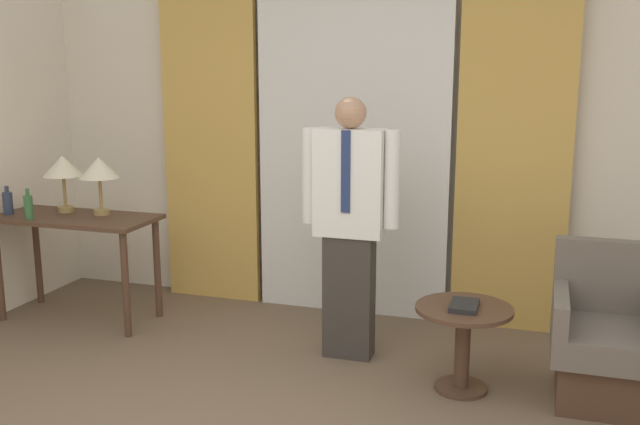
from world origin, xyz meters
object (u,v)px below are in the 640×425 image
Objects in this scene: desk at (76,233)px; person at (350,219)px; table_lamp_right at (99,170)px; table_lamp_left at (63,168)px; bottle_by_lamp at (8,203)px; book at (464,306)px; armchair at (605,344)px; bottle_near_edge at (29,207)px; side_table at (463,334)px.

person is at bearing -1.74° from desk.
desk is 0.49m from table_lamp_right.
table_lamp_left is 2.25m from person.
bottle_by_lamp is 3.38m from book.
armchair is (3.77, -0.33, -0.78)m from table_lamp_left.
table_lamp_left reaches higher than bottle_by_lamp.
bottle_near_edge reaches higher than desk.
person reaches higher than table_lamp_left.
desk is 2.88m from side_table.
book is at bearing -7.39° from desk.
table_lamp_left is 1.00× the size of table_lamp_right.
bottle_near_edge is 0.25× the size of armchair.
table_lamp_right is 3.56m from armchair.
table_lamp_right is 0.76× the size of side_table.
armchair is at bearing -1.85° from bottle_by_lamp.
side_table is (2.68, -0.46, -0.77)m from table_lamp_right.
table_lamp_left is 3.13m from side_table.
side_table is (3.35, -0.26, -0.52)m from bottle_by_lamp.
table_lamp_left is 1.85× the size of book.
bottle_by_lamp is (-0.66, -0.19, -0.24)m from table_lamp_right.
book reaches higher than side_table.
table_lamp_left is at bearing 171.31° from side_table.
bottle_by_lamp reaches higher than armchair.
desk is at bearing -144.96° from table_lamp_right.
bottle_near_edge is at bearing -20.50° from bottle_by_lamp.
bottle_near_edge is (-0.24, -0.18, 0.22)m from desk.
side_table is (0.76, -0.29, -0.56)m from person.
person reaches higher than armchair.
bottle_by_lamp is at bearing 159.50° from bottle_near_edge.
desk is 2.87m from book.
person is 1.92× the size of armchair.
armchair is at bearing -0.51° from bottle_near_edge.
armchair is 0.81m from book.
bottle_near_edge is 3.89m from armchair.
desk is at bearing 9.58° from bottle_by_lamp.
bottle_near_edge is (-0.40, -0.29, -0.24)m from table_lamp_right.
bottle_by_lamp is at bearing -163.64° from table_lamp_right.
table_lamp_left reaches higher than bottle_near_edge.
table_lamp_left is at bearing 175.03° from armchair.
person is at bearing -4.39° from table_lamp_left.
table_lamp_right reaches higher than desk.
table_lamp_left is 3.86m from armchair.
table_lamp_left reaches higher than desk.
bottle_by_lamp is at bearing 175.17° from book.
person is 0.90m from book.
table_lamp_right reaches higher than side_table.
bottle_near_edge is at bearing 179.49° from armchair.
person reaches higher than book.
desk is 1.36× the size of armchair.
desk is 5.66× the size of bottle_by_lamp.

